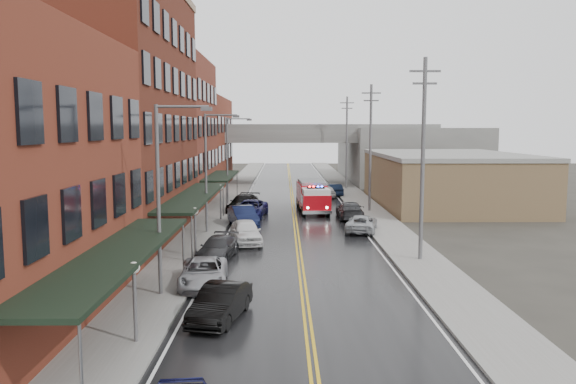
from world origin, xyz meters
name	(u,v)px	position (x,y,z in m)	size (l,w,h in m)	color
ground	(313,368)	(0.00, 0.00, 0.00)	(220.00, 220.00, 0.00)	#2D2B26
road	(295,220)	(0.00, 30.00, 0.01)	(11.00, 160.00, 0.02)	black
sidewalk_left	(210,220)	(-7.30, 30.00, 0.07)	(3.00, 160.00, 0.15)	slate
sidewalk_right	(379,220)	(7.30, 30.00, 0.07)	(3.00, 160.00, 0.15)	slate
curb_left	(230,220)	(-5.65, 30.00, 0.07)	(0.30, 160.00, 0.15)	gray
curb_right	(360,220)	(5.65, 30.00, 0.07)	(0.30, 160.00, 0.15)	gray
brick_building_b	(113,113)	(-13.30, 23.00, 9.00)	(9.00, 20.00, 18.00)	#512115
brick_building_c	(164,133)	(-13.30, 40.50, 7.50)	(9.00, 15.00, 15.00)	maroon
brick_building_far	(192,143)	(-13.30, 58.00, 6.00)	(9.00, 20.00, 12.00)	maroon
tan_building	(447,181)	(16.00, 40.00, 2.50)	(14.00, 22.00, 5.00)	olive
right_far_block	(405,154)	(18.00, 70.00, 4.00)	(18.00, 30.00, 8.00)	slate
awning_0	(120,253)	(-7.49, 4.00, 2.99)	(2.60, 16.00, 3.09)	black
awning_1	(195,196)	(-7.49, 23.00, 2.99)	(2.60, 18.00, 3.09)	black
awning_2	(221,176)	(-7.49, 40.50, 2.99)	(2.60, 13.00, 3.09)	black
globe_lamp_0	(134,284)	(-6.40, 2.00, 2.31)	(0.44, 0.44, 3.12)	#59595B
globe_lamp_1	(195,221)	(-6.40, 16.00, 2.31)	(0.44, 0.44, 3.12)	#59595B
globe_lamp_2	(221,194)	(-6.40, 30.00, 2.31)	(0.44, 0.44, 3.12)	#59595B
street_lamp_0	(163,188)	(-6.55, 8.00, 5.19)	(2.64, 0.22, 9.00)	#59595B
street_lamp_1	(209,165)	(-6.55, 24.00, 5.19)	(2.64, 0.22, 9.00)	#59595B
street_lamp_2	(230,155)	(-6.55, 40.00, 5.19)	(2.64, 0.22, 9.00)	#59595B
utility_pole_0	(423,156)	(7.20, 15.00, 6.31)	(1.80, 0.24, 12.00)	#59595B
utility_pole_1	(370,146)	(7.20, 35.00, 6.31)	(1.80, 0.24, 12.00)	#59595B
utility_pole_2	(347,141)	(7.20, 55.00, 6.31)	(1.80, 0.24, 12.00)	#59595B
overpass	(290,142)	(0.00, 62.00, 5.99)	(40.00, 10.00, 7.50)	slate
fire_truck	(313,195)	(1.78, 35.13, 1.58)	(3.55, 8.10, 2.91)	#AA0710
parked_car_left_1	(220,303)	(-3.60, 4.70, 0.73)	(1.55, 4.44, 1.46)	black
parked_car_left_2	(204,273)	(-5.00, 9.70, 0.69)	(2.29, 4.97, 1.38)	#999BA1
parked_car_left_3	(218,248)	(-5.00, 15.70, 0.67)	(1.88, 4.63, 1.34)	#2A2A2D
parked_car_left_4	(246,232)	(-3.60, 20.33, 0.82)	(1.94, 4.82, 1.64)	white
parked_car_left_5	(243,216)	(-4.27, 27.05, 0.83)	(1.76, 5.04, 1.66)	black
parked_car_left_6	(251,209)	(-3.94, 31.91, 0.76)	(2.54, 5.50, 1.53)	#121245
parked_car_left_7	(243,203)	(-4.81, 35.09, 0.82)	(2.29, 5.63, 1.63)	black
parked_car_right_0	(362,223)	(5.00, 24.56, 0.66)	(2.20, 4.77, 1.33)	#A0A4A8
parked_car_right_1	(350,210)	(4.83, 30.89, 0.76)	(2.14, 5.26, 1.53)	#2B2B2E
parked_car_right_2	(326,192)	(3.93, 46.20, 0.69)	(1.64, 4.07, 1.39)	silver
parked_car_right_3	(334,190)	(5.00, 47.98, 0.71)	(1.49, 4.28, 1.41)	black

